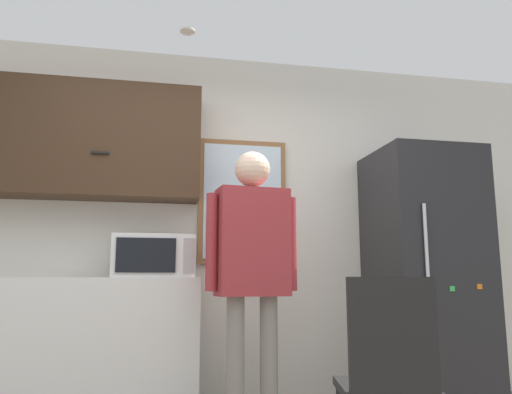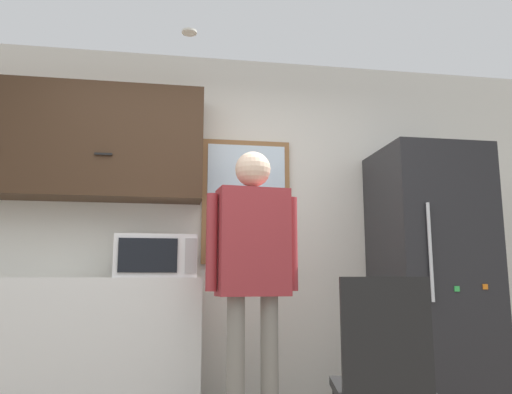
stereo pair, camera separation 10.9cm
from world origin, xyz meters
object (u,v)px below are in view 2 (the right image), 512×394
(microwave, at_px, (157,257))
(chair, at_px, (383,375))
(person, at_px, (253,256))
(refrigerator, at_px, (432,275))

(microwave, height_order, chair, microwave)
(person, bearing_deg, microwave, 138.33)
(person, relative_size, refrigerator, 0.91)
(person, relative_size, chair, 1.87)
(refrigerator, distance_m, chair, 1.73)
(microwave, relative_size, refrigerator, 0.29)
(person, bearing_deg, refrigerator, 9.04)
(person, height_order, chair, person)
(person, bearing_deg, chair, -73.18)
(chair, bearing_deg, refrigerator, -114.35)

